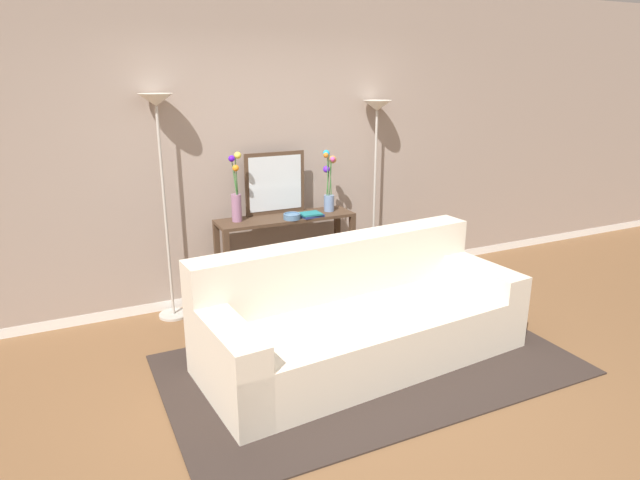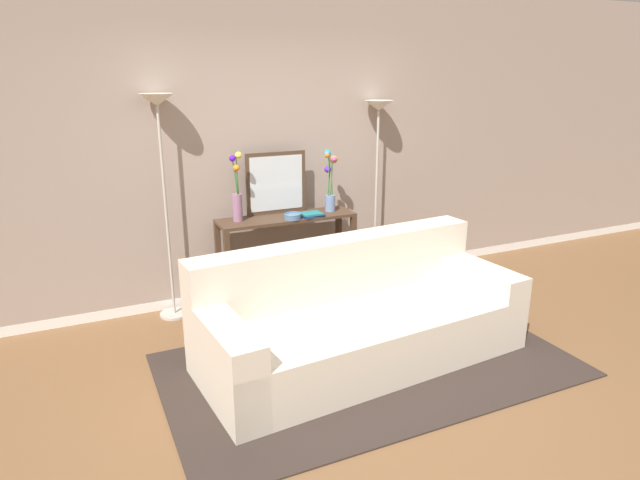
{
  "view_description": "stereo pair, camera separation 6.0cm",
  "coord_description": "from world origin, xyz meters",
  "px_view_note": "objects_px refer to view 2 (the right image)",
  "views": [
    {
      "loc": [
        -1.7,
        -2.92,
        2.15
      ],
      "look_at": [
        0.2,
        1.04,
        0.79
      ],
      "focal_mm": 31.22,
      "sensor_mm": 36.0,
      "label": 1
    },
    {
      "loc": [
        -1.65,
        -2.94,
        2.15
      ],
      "look_at": [
        0.2,
        1.04,
        0.79
      ],
      "focal_mm": 31.22,
      "sensor_mm": 36.0,
      "label": 2
    }
  ],
  "objects_px": {
    "console_table": "(287,244)",
    "book_row_under_console": "(256,300)",
    "vase_short_flowers": "(330,184)",
    "vase_tall_flowers": "(237,197)",
    "floor_lamp_left": "(161,146)",
    "wall_mirror": "(276,183)",
    "fruit_bowl": "(293,216)",
    "couch": "(358,320)",
    "floor_lamp_right": "(378,142)",
    "book_stack": "(312,215)"
  },
  "relations": [
    {
      "from": "couch",
      "to": "fruit_bowl",
      "type": "xyz_separation_m",
      "value": [
        -0.07,
        1.14,
        0.56
      ]
    },
    {
      "from": "couch",
      "to": "vase_short_flowers",
      "type": "xyz_separation_m",
      "value": [
        0.37,
        1.26,
        0.79
      ]
    },
    {
      "from": "couch",
      "to": "vase_short_flowers",
      "type": "height_order",
      "value": "vase_short_flowers"
    },
    {
      "from": "vase_short_flowers",
      "to": "floor_lamp_left",
      "type": "bearing_deg",
      "value": 176.09
    },
    {
      "from": "wall_mirror",
      "to": "book_row_under_console",
      "type": "height_order",
      "value": "wall_mirror"
    },
    {
      "from": "book_row_under_console",
      "to": "floor_lamp_left",
      "type": "bearing_deg",
      "value": 170.63
    },
    {
      "from": "vase_tall_flowers",
      "to": "book_row_under_console",
      "type": "height_order",
      "value": "vase_tall_flowers"
    },
    {
      "from": "book_row_under_console",
      "to": "vase_tall_flowers",
      "type": "bearing_deg",
      "value": 168.2
    },
    {
      "from": "fruit_bowl",
      "to": "book_row_under_console",
      "type": "distance_m",
      "value": 0.88
    },
    {
      "from": "floor_lamp_right",
      "to": "fruit_bowl",
      "type": "bearing_deg",
      "value": -166.99
    },
    {
      "from": "floor_lamp_left",
      "to": "book_row_under_console",
      "type": "distance_m",
      "value": 1.66
    },
    {
      "from": "console_table",
      "to": "book_stack",
      "type": "bearing_deg",
      "value": -26.31
    },
    {
      "from": "console_table",
      "to": "fruit_bowl",
      "type": "bearing_deg",
      "value": -81.24
    },
    {
      "from": "floor_lamp_right",
      "to": "vase_short_flowers",
      "type": "relative_size",
      "value": 3.19
    },
    {
      "from": "floor_lamp_left",
      "to": "vase_short_flowers",
      "type": "relative_size",
      "value": 3.36
    },
    {
      "from": "floor_lamp_right",
      "to": "vase_short_flowers",
      "type": "xyz_separation_m",
      "value": [
        -0.57,
        -0.1,
        -0.36
      ]
    },
    {
      "from": "floor_lamp_right",
      "to": "wall_mirror",
      "type": "distance_m",
      "value": 1.11
    },
    {
      "from": "couch",
      "to": "book_stack",
      "type": "bearing_deg",
      "value": 83.92
    },
    {
      "from": "floor_lamp_left",
      "to": "wall_mirror",
      "type": "bearing_deg",
      "value": 1.5
    },
    {
      "from": "floor_lamp_left",
      "to": "fruit_bowl",
      "type": "xyz_separation_m",
      "value": [
        1.08,
        -0.23,
        -0.67
      ]
    },
    {
      "from": "vase_tall_flowers",
      "to": "vase_short_flowers",
      "type": "distance_m",
      "value": 0.91
    },
    {
      "from": "console_table",
      "to": "book_stack",
      "type": "xyz_separation_m",
      "value": [
        0.21,
        -0.1,
        0.28
      ]
    },
    {
      "from": "vase_tall_flowers",
      "to": "book_stack",
      "type": "xyz_separation_m",
      "value": [
        0.66,
        -0.13,
        -0.21
      ]
    },
    {
      "from": "console_table",
      "to": "wall_mirror",
      "type": "xyz_separation_m",
      "value": [
        -0.04,
        0.15,
        0.55
      ]
    },
    {
      "from": "console_table",
      "to": "wall_mirror",
      "type": "bearing_deg",
      "value": 104.33
    },
    {
      "from": "couch",
      "to": "vase_short_flowers",
      "type": "relative_size",
      "value": 4.36
    },
    {
      "from": "book_stack",
      "to": "floor_lamp_left",
      "type": "bearing_deg",
      "value": 169.94
    },
    {
      "from": "vase_tall_flowers",
      "to": "console_table",
      "type": "bearing_deg",
      "value": -3.51
    },
    {
      "from": "console_table",
      "to": "fruit_bowl",
      "type": "height_order",
      "value": "fruit_bowl"
    },
    {
      "from": "wall_mirror",
      "to": "couch",
      "type": "bearing_deg",
      "value": -84.87
    },
    {
      "from": "wall_mirror",
      "to": "fruit_bowl",
      "type": "distance_m",
      "value": 0.37
    },
    {
      "from": "vase_tall_flowers",
      "to": "book_stack",
      "type": "distance_m",
      "value": 0.71
    },
    {
      "from": "floor_lamp_left",
      "to": "vase_short_flowers",
      "type": "distance_m",
      "value": 1.58
    },
    {
      "from": "book_row_under_console",
      "to": "wall_mirror",
      "type": "bearing_deg",
      "value": 27.73
    },
    {
      "from": "fruit_bowl",
      "to": "book_row_under_console",
      "type": "height_order",
      "value": "fruit_bowl"
    },
    {
      "from": "console_table",
      "to": "vase_short_flowers",
      "type": "height_order",
      "value": "vase_short_flowers"
    },
    {
      "from": "couch",
      "to": "book_row_under_console",
      "type": "bearing_deg",
      "value": 108.14
    },
    {
      "from": "floor_lamp_right",
      "to": "floor_lamp_left",
      "type": "bearing_deg",
      "value": -180.0
    },
    {
      "from": "vase_tall_flowers",
      "to": "book_row_under_console",
      "type": "relative_size",
      "value": 1.48
    },
    {
      "from": "vase_tall_flowers",
      "to": "fruit_bowl",
      "type": "bearing_deg",
      "value": -16.4
    },
    {
      "from": "fruit_bowl",
      "to": "vase_tall_flowers",
      "type": "bearing_deg",
      "value": 163.6
    },
    {
      "from": "couch",
      "to": "floor_lamp_left",
      "type": "bearing_deg",
      "value": 130.01
    },
    {
      "from": "console_table",
      "to": "book_row_under_console",
      "type": "xyz_separation_m",
      "value": [
        -0.32,
        0.0,
        -0.52
      ]
    },
    {
      "from": "wall_mirror",
      "to": "floor_lamp_left",
      "type": "bearing_deg",
      "value": -178.5
    },
    {
      "from": "floor_lamp_left",
      "to": "vase_short_flowers",
      "type": "height_order",
      "value": "floor_lamp_left"
    },
    {
      "from": "console_table",
      "to": "vase_short_flowers",
      "type": "bearing_deg",
      "value": 2.3
    },
    {
      "from": "vase_short_flowers",
      "to": "floor_lamp_right",
      "type": "bearing_deg",
      "value": 10.33
    },
    {
      "from": "floor_lamp_left",
      "to": "book_row_under_console",
      "type": "height_order",
      "value": "floor_lamp_left"
    },
    {
      "from": "floor_lamp_left",
      "to": "wall_mirror",
      "type": "xyz_separation_m",
      "value": [
        1.02,
        0.03,
        -0.41
      ]
    },
    {
      "from": "book_stack",
      "to": "fruit_bowl",
      "type": "bearing_deg",
      "value": -177.74
    }
  ]
}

